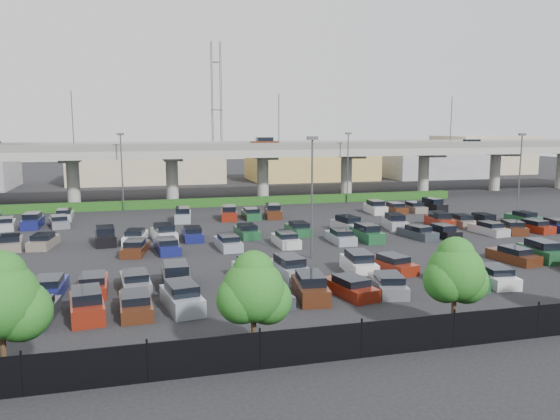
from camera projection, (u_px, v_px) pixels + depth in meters
name	position (u px, v px, depth m)	size (l,w,h in m)	color
ground	(286.00, 240.00, 54.08)	(280.00, 280.00, 0.00)	black
overpass	(230.00, 154.00, 83.59)	(150.00, 13.00, 15.80)	gray
hedge	(240.00, 201.00, 77.90)	(66.00, 1.60, 1.10)	#164213
fence	(435.00, 332.00, 27.17)	(70.00, 0.10, 2.00)	black
tree_row	(435.00, 273.00, 28.37)	(65.07, 3.66, 5.94)	#332316
parked_cars	(291.00, 243.00, 49.74)	(62.79, 41.57, 1.67)	maroon
light_poles	(241.00, 176.00, 54.02)	(66.90, 48.38, 10.30)	#4A4B4F
distant_buildings	(265.00, 162.00, 115.74)	(138.00, 24.00, 9.00)	gray
comm_tower	(217.00, 107.00, 123.50)	(2.40, 2.40, 30.00)	#4A4B4F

